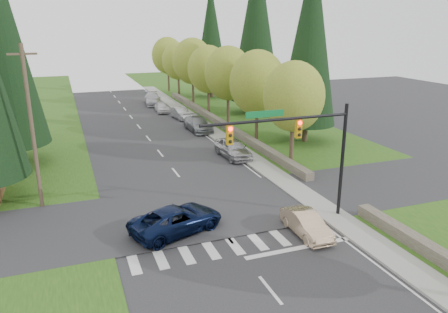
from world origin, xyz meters
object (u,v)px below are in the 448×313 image
suv_navy (177,220)px  parked_car_d (162,107)px  parked_car_a (233,148)px  sedan_champagne (306,224)px  parked_car_e (153,99)px  parked_car_b (198,124)px  parked_car_c (181,113)px

suv_navy → parked_car_d: bearing=-30.5°
parked_car_a → parked_car_d: 21.48m
sedan_champagne → parked_car_a: 14.75m
parked_car_e → parked_car_b: bearing=-78.5°
sedan_champagne → parked_car_e: 41.82m
parked_car_a → parked_car_d: size_ratio=1.27×
parked_car_c → parked_car_e: size_ratio=0.77×
sedan_champagne → suv_navy: 7.09m
parked_car_c → parked_car_d: bearing=97.4°
sedan_champagne → suv_navy: (-6.53, 2.78, 0.10)m
sedan_champagne → parked_car_b: 24.87m
parked_car_d → parked_car_e: parked_car_e is taller
sedan_champagne → parked_car_a: size_ratio=0.81×
parked_car_c → parked_car_d: 4.94m
parked_car_d → sedan_champagne: bearing=-87.1°
parked_car_a → parked_car_e: parked_car_a is taller
parked_car_a → suv_navy: bearing=-127.2°
suv_navy → parked_car_c: suv_navy is taller
parked_car_d → parked_car_e: bearing=93.0°
parked_car_b → parked_car_d: parked_car_b is taller
sedan_champagne → parked_car_c: bearing=88.2°
sedan_champagne → parked_car_d: size_ratio=1.02×
parked_car_d → parked_car_e: size_ratio=0.70×
parked_car_b → parked_car_e: size_ratio=0.95×
sedan_champagne → parked_car_d: bearing=90.5°
parked_car_b → parked_car_a: bearing=-92.0°
sedan_champagne → parked_car_d: (0.08, 36.11, 0.01)m
parked_car_a → parked_car_c: size_ratio=1.16×
parked_car_a → sedan_champagne: bearing=-99.1°
suv_navy → parked_car_c: 29.61m
parked_car_b → parked_car_c: parked_car_b is taller
parked_car_b → parked_car_d: size_ratio=1.35×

